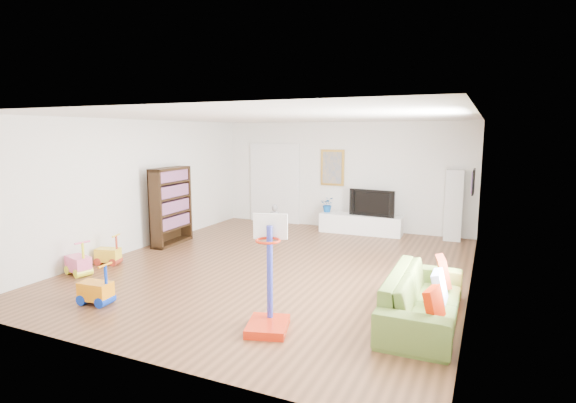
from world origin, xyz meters
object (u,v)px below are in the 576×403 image
at_px(sofa, 423,297).
at_px(basketball_hoop, 267,274).
at_px(bookshelf, 171,206).
at_px(media_console, 361,224).

height_order(sofa, basketball_hoop, basketball_hoop).
bearing_deg(bookshelf, sofa, -22.92).
bearing_deg(bookshelf, media_console, 34.25).
bearing_deg(media_console, basketball_hoop, -87.71).
bearing_deg(sofa, bookshelf, 69.99).
bearing_deg(media_console, bookshelf, -143.97).
distance_m(sofa, basketball_hoop, 2.06).
distance_m(media_console, basketball_hoop, 5.84).
relative_size(media_console, bookshelf, 1.17).
height_order(media_console, bookshelf, bookshelf).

